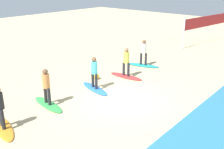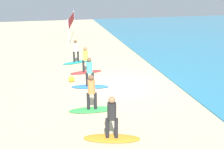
{
  "view_description": "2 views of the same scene",
  "coord_description": "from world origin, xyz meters",
  "px_view_note": "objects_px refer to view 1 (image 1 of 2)",
  "views": [
    {
      "loc": [
        8.55,
        6.92,
        5.36
      ],
      "look_at": [
        -0.48,
        -1.04,
        0.89
      ],
      "focal_mm": 41.59,
      "sensor_mm": 36.0,
      "label": 1
    },
    {
      "loc": [
        11.93,
        -3.45,
        5.22
      ],
      "look_at": [
        1.04,
        -0.85,
        1.07
      ],
      "focal_mm": 37.47,
      "sensor_mm": 36.0,
      "label": 2
    }
  ],
  "objects_px": {
    "surfboard_teal": "(143,65)",
    "surfer_green": "(46,84)",
    "surfer_teal": "(144,51)",
    "surfer_red": "(126,60)",
    "surfboard_blue": "(95,88)",
    "surfboard_green": "(48,104)",
    "volleyball_net": "(214,21)",
    "surfer_blue": "(94,70)",
    "beach_ball": "(96,76)",
    "surfboard_red": "(126,76)",
    "surfboard_orange": "(4,128)",
    "surfer_orange": "(0,105)"
  },
  "relations": [
    {
      "from": "surfboard_teal",
      "to": "surfer_green",
      "type": "relative_size",
      "value": 1.28
    },
    {
      "from": "surfboard_teal",
      "to": "surfer_teal",
      "type": "distance_m",
      "value": 0.99
    },
    {
      "from": "surfer_red",
      "to": "surfboard_blue",
      "type": "relative_size",
      "value": 0.78
    },
    {
      "from": "surfboard_blue",
      "to": "surfer_green",
      "type": "relative_size",
      "value": 1.28
    },
    {
      "from": "surfboard_teal",
      "to": "surfer_teal",
      "type": "height_order",
      "value": "surfer_teal"
    },
    {
      "from": "surfboard_green",
      "to": "volleyball_net",
      "type": "height_order",
      "value": "volleyball_net"
    },
    {
      "from": "surfboard_green",
      "to": "surfer_blue",
      "type": "bearing_deg",
      "value": 89.06
    },
    {
      "from": "surfboard_teal",
      "to": "beach_ball",
      "type": "relative_size",
      "value": 5.94
    },
    {
      "from": "surfboard_red",
      "to": "volleyball_net",
      "type": "bearing_deg",
      "value": 84.65
    },
    {
      "from": "surfboard_blue",
      "to": "surfer_blue",
      "type": "xyz_separation_m",
      "value": [
        -0.0,
        -0.0,
        0.99
      ]
    },
    {
      "from": "surfboard_red",
      "to": "surfboard_orange",
      "type": "height_order",
      "value": "same"
    },
    {
      "from": "surfer_green",
      "to": "beach_ball",
      "type": "distance_m",
      "value": 3.88
    },
    {
      "from": "surfer_red",
      "to": "surfer_blue",
      "type": "distance_m",
      "value": 2.46
    },
    {
      "from": "surfer_red",
      "to": "surfboard_red",
      "type": "bearing_deg",
      "value": -90.0
    },
    {
      "from": "surfer_green",
      "to": "beach_ball",
      "type": "height_order",
      "value": "surfer_green"
    },
    {
      "from": "surfboard_blue",
      "to": "surfer_green",
      "type": "height_order",
      "value": "surfer_green"
    },
    {
      "from": "surfboard_green",
      "to": "surfboard_orange",
      "type": "bearing_deg",
      "value": -75.32
    },
    {
      "from": "surfboard_green",
      "to": "surfer_green",
      "type": "distance_m",
      "value": 0.99
    },
    {
      "from": "surfer_teal",
      "to": "surfboard_green",
      "type": "relative_size",
      "value": 0.78
    },
    {
      "from": "surfer_green",
      "to": "beach_ball",
      "type": "bearing_deg",
      "value": -170.05
    },
    {
      "from": "surfboard_teal",
      "to": "surfer_orange",
      "type": "relative_size",
      "value": 1.28
    },
    {
      "from": "surfboard_orange",
      "to": "beach_ball",
      "type": "distance_m",
      "value": 6.11
    },
    {
      "from": "surfboard_green",
      "to": "beach_ball",
      "type": "relative_size",
      "value": 5.94
    },
    {
      "from": "surfer_red",
      "to": "volleyball_net",
      "type": "xyz_separation_m",
      "value": [
        -12.52,
        0.06,
        0.75
      ]
    },
    {
      "from": "surfboard_red",
      "to": "volleyball_net",
      "type": "xyz_separation_m",
      "value": [
        -12.52,
        0.06,
        1.74
      ]
    },
    {
      "from": "surfer_red",
      "to": "volleyball_net",
      "type": "height_order",
      "value": "volleyball_net"
    },
    {
      "from": "surfer_green",
      "to": "surfer_orange",
      "type": "distance_m",
      "value": 2.32
    },
    {
      "from": "surfboard_blue",
      "to": "beach_ball",
      "type": "xyz_separation_m",
      "value": [
        -1.07,
        -0.95,
        0.13
      ]
    },
    {
      "from": "surfboard_teal",
      "to": "surfer_teal",
      "type": "xyz_separation_m",
      "value": [
        0.0,
        0.0,
        0.99
      ]
    },
    {
      "from": "surfer_green",
      "to": "volleyball_net",
      "type": "xyz_separation_m",
      "value": [
        -17.63,
        0.45,
        0.75
      ]
    },
    {
      "from": "surfer_red",
      "to": "surfer_orange",
      "type": "relative_size",
      "value": 1.0
    },
    {
      "from": "surfer_blue",
      "to": "surfer_green",
      "type": "xyz_separation_m",
      "value": [
        2.66,
        -0.3,
        0.0
      ]
    },
    {
      "from": "surfer_red",
      "to": "surfboard_orange",
      "type": "distance_m",
      "value": 7.47
    },
    {
      "from": "surfer_teal",
      "to": "surfboard_orange",
      "type": "distance_m",
      "value": 9.8
    },
    {
      "from": "surfboard_red",
      "to": "surfer_blue",
      "type": "relative_size",
      "value": 1.28
    },
    {
      "from": "surfboard_red",
      "to": "volleyball_net",
      "type": "relative_size",
      "value": 0.23
    },
    {
      "from": "surfer_teal",
      "to": "surfboard_red",
      "type": "relative_size",
      "value": 0.78
    },
    {
      "from": "surfer_red",
      "to": "surfer_blue",
      "type": "relative_size",
      "value": 1.0
    },
    {
      "from": "surfboard_green",
      "to": "surfer_green",
      "type": "bearing_deg",
      "value": 50.49
    },
    {
      "from": "surfboard_teal",
      "to": "surfboard_blue",
      "type": "xyz_separation_m",
      "value": [
        4.79,
        0.33,
        0.0
      ]
    },
    {
      "from": "surfboard_blue",
      "to": "beach_ball",
      "type": "relative_size",
      "value": 5.94
    },
    {
      "from": "volleyball_net",
      "to": "surfboard_blue",
      "type": "bearing_deg",
      "value": -0.58
    },
    {
      "from": "surfer_orange",
      "to": "beach_ball",
      "type": "height_order",
      "value": "surfer_orange"
    },
    {
      "from": "surfboard_teal",
      "to": "surfer_blue",
      "type": "xyz_separation_m",
      "value": [
        4.79,
        0.33,
        0.99
      ]
    },
    {
      "from": "surfboard_red",
      "to": "surfboard_blue",
      "type": "height_order",
      "value": "same"
    },
    {
      "from": "surfboard_red",
      "to": "surfboard_green",
      "type": "xyz_separation_m",
      "value": [
        5.11,
        -0.4,
        0.0
      ]
    },
    {
      "from": "surfboard_blue",
      "to": "volleyball_net",
      "type": "distance_m",
      "value": 15.08
    },
    {
      "from": "beach_ball",
      "to": "surfer_red",
      "type": "bearing_deg",
      "value": 142.89
    },
    {
      "from": "surfer_teal",
      "to": "surfer_red",
      "type": "bearing_deg",
      "value": 10.3
    },
    {
      "from": "surfer_red",
      "to": "surfboard_blue",
      "type": "xyz_separation_m",
      "value": [
        2.46,
        -0.1,
        -0.99
      ]
    }
  ]
}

